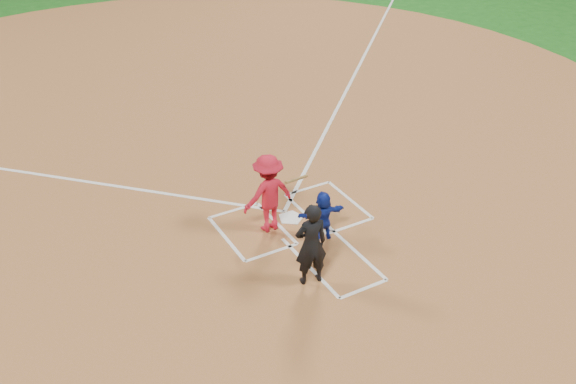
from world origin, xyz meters
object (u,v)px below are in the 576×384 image
home_plate (291,218)px  catcher (323,216)px  batter_at_plate (268,193)px  umpire (311,244)px

home_plate → catcher: (0.20, -0.99, 0.55)m
home_plate → batter_at_plate: bearing=9.5°
batter_at_plate → catcher: bearing=-47.5°
catcher → batter_at_plate: 1.24m
home_plate → catcher: size_ratio=0.53×
home_plate → catcher: 1.15m
home_plate → batter_at_plate: batter_at_plate is taller
catcher → umpire: (-0.96, -1.10, 0.31)m
umpire → home_plate: bearing=-100.7°
catcher → home_plate: bearing=-69.3°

